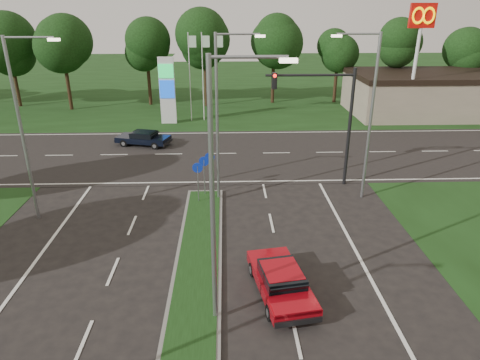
{
  "coord_description": "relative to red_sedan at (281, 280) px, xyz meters",
  "views": [
    {
      "loc": [
        1.25,
        -6.09,
        10.21
      ],
      "look_at": [
        1.92,
        13.44,
        2.2
      ],
      "focal_mm": 32.0,
      "sensor_mm": 36.0,
      "label": 1
    }
  ],
  "objects": [
    {
      "name": "verge_far",
      "position": [
        -3.25,
        47.71,
        -0.62
      ],
      "size": [
        160.0,
        50.0,
        0.02
      ],
      "primitive_type": "cube",
      "color": "black",
      "rests_on": "ground"
    },
    {
      "name": "cross_road",
      "position": [
        -3.25,
        16.71,
        -0.62
      ],
      "size": [
        160.0,
        12.0,
        0.02
      ],
      "primitive_type": "cube",
      "color": "black",
      "rests_on": "ground"
    },
    {
      "name": "commercial_building",
      "position": [
        18.75,
        28.71,
        1.38
      ],
      "size": [
        16.0,
        9.0,
        4.0
      ],
      "primitive_type": "cube",
      "color": "gray",
      "rests_on": "ground"
    },
    {
      "name": "streetlight_median_near",
      "position": [
        -2.25,
        -1.29,
        4.46
      ],
      "size": [
        2.53,
        0.22,
        9.0
      ],
      "color": "gray",
      "rests_on": "ground"
    },
    {
      "name": "streetlight_median_far",
      "position": [
        -2.25,
        8.71,
        4.46
      ],
      "size": [
        2.53,
        0.22,
        9.0
      ],
      "color": "gray",
      "rests_on": "ground"
    },
    {
      "name": "streetlight_left_far",
      "position": [
        -11.55,
        6.71,
        4.46
      ],
      "size": [
        2.53,
        0.22,
        9.0
      ],
      "color": "gray",
      "rests_on": "ground"
    },
    {
      "name": "streetlight_right_far",
      "position": [
        5.55,
        8.71,
        4.46
      ],
      "size": [
        2.53,
        0.22,
        9.0
      ],
      "rotation": [
        0.0,
        0.0,
        3.14
      ],
      "color": "gray",
      "rests_on": "ground"
    },
    {
      "name": "traffic_signal",
      "position": [
        3.94,
        10.71,
        4.04
      ],
      "size": [
        5.1,
        0.42,
        7.0
      ],
      "color": "black",
      "rests_on": "ground"
    },
    {
      "name": "median_signs",
      "position": [
        -3.25,
        9.11,
        1.1
      ],
      "size": [
        1.16,
        1.76,
        2.38
      ],
      "color": "gray",
      "rests_on": "ground"
    },
    {
      "name": "gas_pylon",
      "position": [
        -7.04,
        25.76,
        2.58
      ],
      "size": [
        5.8,
        1.26,
        8.0
      ],
      "color": "silver",
      "rests_on": "ground"
    },
    {
      "name": "mcdonalds_sign",
      "position": [
        14.75,
        24.68,
        7.37
      ],
      "size": [
        2.2,
        0.47,
        10.4
      ],
      "color": "silver",
      "rests_on": "ground"
    },
    {
      "name": "treeline_far",
      "position": [
        -3.15,
        32.64,
        6.21
      ],
      "size": [
        6.0,
        6.0,
        9.9
      ],
      "color": "black",
      "rests_on": "ground"
    },
    {
      "name": "red_sedan",
      "position": [
        0.0,
        0.0,
        0.0
      ],
      "size": [
        2.37,
        4.4,
        1.15
      ],
      "rotation": [
        0.0,
        0.0,
        0.17
      ],
      "color": "#9D0812",
      "rests_on": "ground"
    },
    {
      "name": "navy_sedan",
      "position": [
        -8.44,
        18.96,
        -0.02
      ],
      "size": [
        4.37,
        2.73,
        1.12
      ],
      "rotation": [
        0.0,
        0.0,
        1.29
      ],
      "color": "black",
      "rests_on": "ground"
    }
  ]
}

